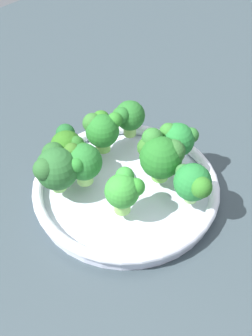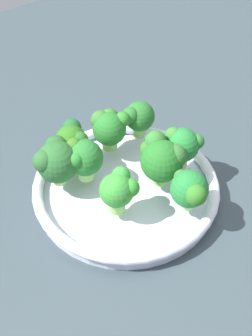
{
  "view_description": "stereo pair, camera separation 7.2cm",
  "coord_description": "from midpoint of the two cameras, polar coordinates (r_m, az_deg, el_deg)",
  "views": [
    {
      "loc": [
        -35.52,
        -35.07,
        56.53
      ],
      "look_at": [
        -1.16,
        2.52,
        5.87
      ],
      "focal_mm": 54.63,
      "sensor_mm": 36.0,
      "label": 1
    },
    {
      "loc": [
        -29.9,
        -39.53,
        56.53
      ],
      "look_at": [
        -1.16,
        2.52,
        5.87
      ],
      "focal_mm": 54.63,
      "sensor_mm": 36.0,
      "label": 2
    }
  ],
  "objects": [
    {
      "name": "ground_plane",
      "position": [
        0.76,
        4.5,
        -4.69
      ],
      "size": [
        130.0,
        130.0,
        2.5
      ],
      "primitive_type": "cube",
      "color": "#344248"
    },
    {
      "name": "bowl",
      "position": [
        0.75,
        2.74,
        -2.53
      ],
      "size": [
        27.34,
        27.34,
        2.87
      ],
      "color": "silver",
      "rests_on": "ground_plane"
    },
    {
      "name": "broccoli_floret_0",
      "position": [
        0.77,
        0.77,
        4.51
      ],
      "size": [
        5.79,
        5.65,
        6.25
      ],
      "color": "#81BB53",
      "rests_on": "bowl"
    },
    {
      "name": "broccoli_floret_1",
      "position": [
        0.72,
        6.76,
        1.05
      ],
      "size": [
        6.26,
        6.68,
        7.21
      ],
      "color": "#76BF4F",
      "rests_on": "bowl"
    },
    {
      "name": "broccoli_floret_2",
      "position": [
        0.75,
        9.02,
        2.47
      ],
      "size": [
        5.5,
        5.17,
        6.54
      ],
      "color": "#91CD62",
      "rests_on": "bowl"
    },
    {
      "name": "broccoli_floret_3",
      "position": [
        0.79,
        3.92,
        5.59
      ],
      "size": [
        5.41,
        4.72,
        6.14
      ],
      "color": "#94C261",
      "rests_on": "bowl"
    },
    {
      "name": "broccoli_floret_4",
      "position": [
        0.69,
        10.1,
        -2.54
      ],
      "size": [
        5.24,
        6.56,
        6.14
      ],
      "color": "#95C973",
      "rests_on": "bowl"
    },
    {
      "name": "broccoli_floret_5",
      "position": [
        0.72,
        -1.9,
        1.12
      ],
      "size": [
        5.44,
        5.45,
        6.48
      ],
      "color": "#9CD16C",
      "rests_on": "bowl"
    },
    {
      "name": "broccoli_floret_6",
      "position": [
        0.75,
        -3.31,
        3.0
      ],
      "size": [
        4.95,
        5.65,
        6.23
      ],
      "color": "#94C869",
      "rests_on": "bowl"
    },
    {
      "name": "broccoli_floret_7",
      "position": [
        0.72,
        -4.9,
        0.75
      ],
      "size": [
        6.77,
        6.84,
        6.89
      ],
      "color": "#97D86A",
      "rests_on": "bowl"
    },
    {
      "name": "broccoli_floret_8",
      "position": [
        0.68,
        2.21,
        -2.58
      ],
      "size": [
        5.12,
        4.74,
        6.31
      ],
      "color": "#7FC155",
      "rests_on": "bowl"
    }
  ]
}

